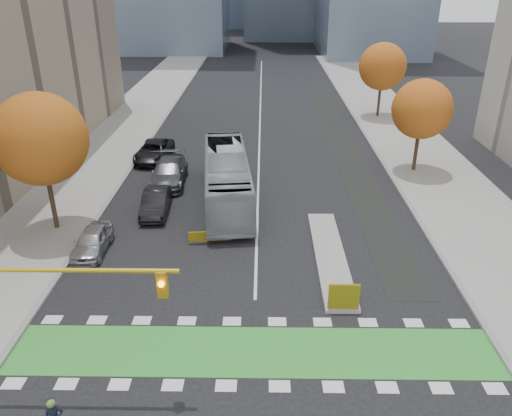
{
  "coord_description": "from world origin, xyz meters",
  "views": [
    {
      "loc": [
        0.32,
        -14.36,
        13.98
      ],
      "look_at": [
        -0.01,
        8.81,
        3.0
      ],
      "focal_mm": 35.0,
      "sensor_mm": 36.0,
      "label": 1
    }
  ],
  "objects_px": {
    "traffic_signal_west": "(19,297)",
    "parked_car_b": "(156,202)",
    "tree_west": "(40,139)",
    "tree_east_far": "(383,67)",
    "bus": "(227,178)",
    "parked_car_a": "(92,241)",
    "parked_car_d": "(154,151)",
    "parked_car_c": "(169,172)",
    "hazard_board": "(344,297)",
    "tree_east_near": "(422,109)"
  },
  "relations": [
    {
      "from": "traffic_signal_west",
      "to": "parked_car_b",
      "type": "bearing_deg",
      "value": 84.51
    },
    {
      "from": "tree_west",
      "to": "tree_east_far",
      "type": "bearing_deg",
      "value": 46.7
    },
    {
      "from": "tree_east_far",
      "to": "bus",
      "type": "distance_m",
      "value": 26.46
    },
    {
      "from": "parked_car_a",
      "to": "parked_car_d",
      "type": "xyz_separation_m",
      "value": [
        0.4,
        15.0,
        0.08
      ]
    },
    {
      "from": "parked_car_a",
      "to": "parked_car_c",
      "type": "height_order",
      "value": "parked_car_c"
    },
    {
      "from": "hazard_board",
      "to": "tree_east_near",
      "type": "xyz_separation_m",
      "value": [
        8.0,
        17.8,
        4.06
      ]
    },
    {
      "from": "parked_car_c",
      "to": "parked_car_d",
      "type": "distance_m",
      "value": 5.42
    },
    {
      "from": "tree_east_near",
      "to": "hazard_board",
      "type": "bearing_deg",
      "value": -114.2
    },
    {
      "from": "parked_car_d",
      "to": "tree_east_far",
      "type": "bearing_deg",
      "value": 36.03
    },
    {
      "from": "parked_car_a",
      "to": "tree_east_near",
      "type": "bearing_deg",
      "value": 30.73
    },
    {
      "from": "tree_east_near",
      "to": "traffic_signal_west",
      "type": "height_order",
      "value": "tree_east_near"
    },
    {
      "from": "parked_car_b",
      "to": "parked_car_c",
      "type": "distance_m",
      "value": 5.0
    },
    {
      "from": "parked_car_a",
      "to": "tree_west",
      "type": "bearing_deg",
      "value": 138.46
    },
    {
      "from": "bus",
      "to": "parked_car_a",
      "type": "relative_size",
      "value": 3.07
    },
    {
      "from": "tree_east_near",
      "to": "parked_car_b",
      "type": "xyz_separation_m",
      "value": [
        -18.5,
        -7.63,
        -4.14
      ]
    },
    {
      "from": "tree_west",
      "to": "parked_car_c",
      "type": "xyz_separation_m",
      "value": [
        5.5,
        7.37,
        -4.78
      ]
    },
    {
      "from": "tree_east_near",
      "to": "parked_car_a",
      "type": "relative_size",
      "value": 1.8
    },
    {
      "from": "tree_east_far",
      "to": "bus",
      "type": "xyz_separation_m",
      "value": [
        -14.55,
        -21.81,
        -3.56
      ]
    },
    {
      "from": "tree_east_far",
      "to": "parked_car_c",
      "type": "distance_m",
      "value": 26.97
    },
    {
      "from": "hazard_board",
      "to": "parked_car_a",
      "type": "height_order",
      "value": "hazard_board"
    },
    {
      "from": "traffic_signal_west",
      "to": "bus",
      "type": "height_order",
      "value": "traffic_signal_west"
    },
    {
      "from": "tree_west",
      "to": "tree_east_far",
      "type": "distance_m",
      "value": 35.73
    },
    {
      "from": "hazard_board",
      "to": "parked_car_a",
      "type": "xyz_separation_m",
      "value": [
        -13.0,
        5.17,
        -0.13
      ]
    },
    {
      "from": "parked_car_d",
      "to": "tree_east_near",
      "type": "bearing_deg",
      "value": -3.39
    },
    {
      "from": "tree_east_near",
      "to": "parked_car_c",
      "type": "distance_m",
      "value": 19.12
    },
    {
      "from": "hazard_board",
      "to": "parked_car_b",
      "type": "distance_m",
      "value": 14.62
    },
    {
      "from": "tree_west",
      "to": "parked_car_d",
      "type": "height_order",
      "value": "tree_west"
    },
    {
      "from": "tree_west",
      "to": "parked_car_b",
      "type": "xyz_separation_m",
      "value": [
        5.5,
        2.37,
        -4.89
      ]
    },
    {
      "from": "tree_west",
      "to": "parked_car_b",
      "type": "distance_m",
      "value": 7.73
    },
    {
      "from": "traffic_signal_west",
      "to": "bus",
      "type": "distance_m",
      "value": 17.86
    },
    {
      "from": "tree_west",
      "to": "bus",
      "type": "distance_m",
      "value": 11.49
    },
    {
      "from": "hazard_board",
      "to": "parked_car_d",
      "type": "bearing_deg",
      "value": 122.0
    },
    {
      "from": "tree_east_far",
      "to": "parked_car_c",
      "type": "height_order",
      "value": "tree_east_far"
    },
    {
      "from": "bus",
      "to": "parked_car_c",
      "type": "distance_m",
      "value": 5.54
    },
    {
      "from": "bus",
      "to": "parked_car_c",
      "type": "xyz_separation_m",
      "value": [
        -4.45,
        3.18,
        -0.84
      ]
    },
    {
      "from": "tree_west",
      "to": "parked_car_a",
      "type": "xyz_separation_m",
      "value": [
        3.0,
        -2.63,
        -4.95
      ]
    },
    {
      "from": "hazard_board",
      "to": "tree_east_near",
      "type": "bearing_deg",
      "value": 65.8
    },
    {
      "from": "hazard_board",
      "to": "parked_car_c",
      "type": "relative_size",
      "value": 0.24
    },
    {
      "from": "parked_car_d",
      "to": "traffic_signal_west",
      "type": "bearing_deg",
      "value": -85.28
    },
    {
      "from": "hazard_board",
      "to": "bus",
      "type": "height_order",
      "value": "bus"
    },
    {
      "from": "hazard_board",
      "to": "parked_car_d",
      "type": "distance_m",
      "value": 23.78
    },
    {
      "from": "tree_west",
      "to": "bus",
      "type": "bearing_deg",
      "value": 22.82
    },
    {
      "from": "tree_west",
      "to": "traffic_signal_west",
      "type": "height_order",
      "value": "tree_west"
    },
    {
      "from": "hazard_board",
      "to": "bus",
      "type": "relative_size",
      "value": 0.12
    },
    {
      "from": "parked_car_d",
      "to": "parked_car_c",
      "type": "bearing_deg",
      "value": -64.02
    },
    {
      "from": "hazard_board",
      "to": "tree_west",
      "type": "distance_m",
      "value": 18.44
    },
    {
      "from": "tree_east_far",
      "to": "parked_car_a",
      "type": "bearing_deg",
      "value": -126.9
    },
    {
      "from": "tree_east_far",
      "to": "parked_car_c",
      "type": "relative_size",
      "value": 1.33
    },
    {
      "from": "bus",
      "to": "parked_car_a",
      "type": "distance_m",
      "value": 9.79
    },
    {
      "from": "parked_car_c",
      "to": "parked_car_b",
      "type": "bearing_deg",
      "value": -92.39
    }
  ]
}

